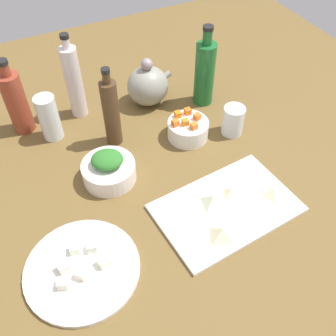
{
  "coord_description": "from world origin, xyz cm",
  "views": [
    {
      "loc": [
        -29.91,
        -60.75,
        81.26
      ],
      "look_at": [
        0.0,
        0.0,
        8.0
      ],
      "focal_mm": 40.8,
      "sensor_mm": 36.0,
      "label": 1
    }
  ],
  "objects_px": {
    "plate_tofu": "(82,269)",
    "bowl_greens": "(109,171)",
    "bottle_1": "(205,72)",
    "drinking_glass_0": "(49,118)",
    "cutting_board": "(226,208)",
    "bottle_2": "(111,112)",
    "bottle_0": "(74,81)",
    "bowl_carrots": "(188,130)",
    "bottle_3": "(16,102)",
    "drinking_glass_1": "(233,121)",
    "teapot": "(148,85)"
  },
  "relations": [
    {
      "from": "plate_tofu",
      "to": "bowl_greens",
      "type": "xyz_separation_m",
      "value": [
        0.15,
        0.23,
        0.02
      ]
    },
    {
      "from": "bottle_1",
      "to": "drinking_glass_0",
      "type": "distance_m",
      "value": 0.49
    },
    {
      "from": "cutting_board",
      "to": "bottle_2",
      "type": "bearing_deg",
      "value": 114.06
    },
    {
      "from": "bottle_0",
      "to": "bottle_2",
      "type": "distance_m",
      "value": 0.18
    },
    {
      "from": "bowl_carrots",
      "to": "bottle_3",
      "type": "xyz_separation_m",
      "value": [
        -0.43,
        0.25,
        0.07
      ]
    },
    {
      "from": "bowl_carrots",
      "to": "bottle_1",
      "type": "xyz_separation_m",
      "value": [
        0.13,
        0.13,
        0.08
      ]
    },
    {
      "from": "bottle_3",
      "to": "bottle_1",
      "type": "bearing_deg",
      "value": -12.19
    },
    {
      "from": "plate_tofu",
      "to": "drinking_glass_0",
      "type": "relative_size",
      "value": 1.83
    },
    {
      "from": "cutting_board",
      "to": "drinking_glass_1",
      "type": "height_order",
      "value": "drinking_glass_1"
    },
    {
      "from": "plate_tofu",
      "to": "bottle_1",
      "type": "height_order",
      "value": "bottle_1"
    },
    {
      "from": "bottle_1",
      "to": "bottle_3",
      "type": "relative_size",
      "value": 1.11
    },
    {
      "from": "bottle_0",
      "to": "drinking_glass_1",
      "type": "xyz_separation_m",
      "value": [
        0.39,
        -0.29,
        -0.07
      ]
    },
    {
      "from": "bottle_1",
      "to": "teapot",
      "type": "bearing_deg",
      "value": 155.82
    },
    {
      "from": "bowl_greens",
      "to": "bottle_2",
      "type": "height_order",
      "value": "bottle_2"
    },
    {
      "from": "bowl_greens",
      "to": "drinking_glass_1",
      "type": "bearing_deg",
      "value": 1.9
    },
    {
      "from": "drinking_glass_0",
      "to": "bottle_3",
      "type": "bearing_deg",
      "value": 134.2
    },
    {
      "from": "drinking_glass_1",
      "to": "cutting_board",
      "type": "bearing_deg",
      "value": -125.15
    },
    {
      "from": "bowl_greens",
      "to": "bowl_carrots",
      "type": "distance_m",
      "value": 0.27
    },
    {
      "from": "cutting_board",
      "to": "plate_tofu",
      "type": "height_order",
      "value": "plate_tofu"
    },
    {
      "from": "bowl_greens",
      "to": "teapot",
      "type": "bearing_deg",
      "value": 48.28
    },
    {
      "from": "plate_tofu",
      "to": "bowl_greens",
      "type": "bearing_deg",
      "value": 56.95
    },
    {
      "from": "teapot",
      "to": "drinking_glass_0",
      "type": "relative_size",
      "value": 1.15
    },
    {
      "from": "bowl_carrots",
      "to": "teapot",
      "type": "xyz_separation_m",
      "value": [
        -0.04,
        0.21,
        0.04
      ]
    },
    {
      "from": "cutting_board",
      "to": "drinking_glass_1",
      "type": "bearing_deg",
      "value": 54.85
    },
    {
      "from": "plate_tofu",
      "to": "teapot",
      "type": "distance_m",
      "value": 0.63
    },
    {
      "from": "plate_tofu",
      "to": "bowl_greens",
      "type": "height_order",
      "value": "bowl_greens"
    },
    {
      "from": "drinking_glass_1",
      "to": "bowl_carrots",
      "type": "bearing_deg",
      "value": 162.54
    },
    {
      "from": "bottle_1",
      "to": "bottle_2",
      "type": "distance_m",
      "value": 0.34
    },
    {
      "from": "cutting_board",
      "to": "plate_tofu",
      "type": "bearing_deg",
      "value": -179.57
    },
    {
      "from": "bottle_1",
      "to": "bowl_carrots",
      "type": "bearing_deg",
      "value": -133.66
    },
    {
      "from": "teapot",
      "to": "drinking_glass_1",
      "type": "relative_size",
      "value": 1.77
    },
    {
      "from": "cutting_board",
      "to": "bottle_0",
      "type": "bearing_deg",
      "value": 111.94
    },
    {
      "from": "bottle_1",
      "to": "bottle_2",
      "type": "bearing_deg",
      "value": -170.83
    },
    {
      "from": "teapot",
      "to": "bottle_2",
      "type": "distance_m",
      "value": 0.21
    },
    {
      "from": "cutting_board",
      "to": "drinking_glass_0",
      "type": "relative_size",
      "value": 2.47
    },
    {
      "from": "bowl_greens",
      "to": "drinking_glass_0",
      "type": "xyz_separation_m",
      "value": [
        -0.09,
        0.24,
        0.04
      ]
    },
    {
      "from": "plate_tofu",
      "to": "bowl_carrots",
      "type": "xyz_separation_m",
      "value": [
        0.42,
        0.29,
        0.02
      ]
    },
    {
      "from": "bottle_0",
      "to": "drinking_glass_1",
      "type": "bearing_deg",
      "value": -37.16
    },
    {
      "from": "cutting_board",
      "to": "bottle_3",
      "type": "bearing_deg",
      "value": 126.0
    },
    {
      "from": "cutting_board",
      "to": "bowl_greens",
      "type": "height_order",
      "value": "bowl_greens"
    },
    {
      "from": "bowl_carrots",
      "to": "drinking_glass_0",
      "type": "height_order",
      "value": "drinking_glass_0"
    },
    {
      "from": "bottle_0",
      "to": "bottle_3",
      "type": "height_order",
      "value": "bottle_0"
    },
    {
      "from": "bowl_greens",
      "to": "bottle_2",
      "type": "distance_m",
      "value": 0.17
    },
    {
      "from": "bowl_greens",
      "to": "bottle_1",
      "type": "distance_m",
      "value": 0.45
    },
    {
      "from": "bottle_1",
      "to": "cutting_board",
      "type": "bearing_deg",
      "value": -112.0
    },
    {
      "from": "bottle_3",
      "to": "bowl_carrots",
      "type": "bearing_deg",
      "value": -30.5
    },
    {
      "from": "bowl_greens",
      "to": "bottle_3",
      "type": "xyz_separation_m",
      "value": [
        -0.16,
        0.31,
        0.07
      ]
    },
    {
      "from": "bowl_carrots",
      "to": "bottle_0",
      "type": "distance_m",
      "value": 0.37
    },
    {
      "from": "bottle_1",
      "to": "bottle_3",
      "type": "bearing_deg",
      "value": 167.81
    },
    {
      "from": "cutting_board",
      "to": "bottle_1",
      "type": "distance_m",
      "value": 0.46
    }
  ]
}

